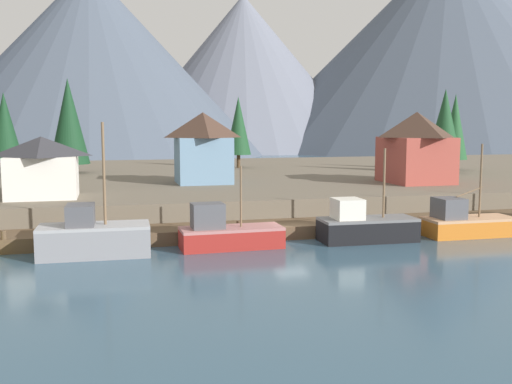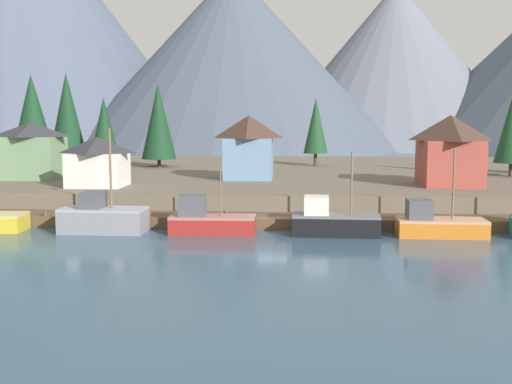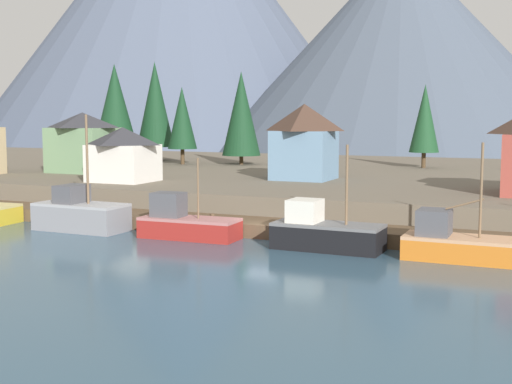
{
  "view_description": "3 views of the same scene",
  "coord_description": "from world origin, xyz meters",
  "views": [
    {
      "loc": [
        -13.12,
        -41.06,
        8.67
      ],
      "look_at": [
        -1.97,
        3.17,
        3.31
      ],
      "focal_mm": 41.23,
      "sensor_mm": 36.0,
      "label": 1
    },
    {
      "loc": [
        2.43,
        -53.47,
        9.84
      ],
      "look_at": [
        -1.49,
        1.44,
        3.14
      ],
      "focal_mm": 44.57,
      "sensor_mm": 36.0,
      "label": 2
    },
    {
      "loc": [
        18.45,
        -43.86,
        8.68
      ],
      "look_at": [
        -1.08,
        1.42,
        3.17
      ],
      "focal_mm": 48.29,
      "sensor_mm": 36.0,
      "label": 3
    }
  ],
  "objects": [
    {
      "name": "house_blue",
      "position": [
        -3.59,
        18.98,
        6.22
      ],
      "size": [
        5.7,
        5.49,
        7.28
      ],
      "color": "#6689A8",
      "rests_on": "shoreline_bank"
    },
    {
      "name": "fishing_boat_red",
      "position": [
        -5.24,
        -1.56,
        1.05
      ],
      "size": [
        7.17,
        2.83,
        5.73
      ],
      "rotation": [
        0.0,
        0.0,
        0.03
      ],
      "color": "maroon",
      "rests_on": "ground_plane"
    },
    {
      "name": "conifer_near_left",
      "position": [
        -34.87,
        32.73,
        9.88
      ],
      "size": [
        5.75,
        5.75,
        12.93
      ],
      "color": "#4C3823",
      "rests_on": "shoreline_bank"
    },
    {
      "name": "conifer_near_right",
      "position": [
        -31.77,
        37.71,
        10.16
      ],
      "size": [
        5.09,
        5.09,
        13.45
      ],
      "color": "#4C3823",
      "rests_on": "shoreline_bank"
    },
    {
      "name": "mountain_west_peak",
      "position": [
        -88.94,
        144.88,
        41.72
      ],
      "size": [
        125.37,
        125.37,
        83.43
      ],
      "primitive_type": "cone",
      "color": "#4C566B",
      "rests_on": "ground_plane"
    },
    {
      "name": "fishing_boat_black",
      "position": [
        5.08,
        -1.65,
        1.12
      ],
      "size": [
        7.17,
        3.02,
        6.84
      ],
      "rotation": [
        0.0,
        0.0,
        -0.03
      ],
      "color": "black",
      "rests_on": "ground_plane"
    },
    {
      "name": "ground_plane",
      "position": [
        0.0,
        20.0,
        -0.5
      ],
      "size": [
        400.0,
        400.0,
        1.0
      ],
      "primitive_type": "cube",
      "color": "#335166"
    },
    {
      "name": "fishing_boat_orange",
      "position": [
        13.52,
        -1.62,
        1.01
      ],
      "size": [
        7.12,
        2.96,
        7.1
      ],
      "rotation": [
        0.0,
        0.0,
        -0.01
      ],
      "color": "#CC6B1E",
      "rests_on": "ground_plane"
    },
    {
      "name": "conifer_mid_left",
      "position": [
        4.48,
        38.69,
        8.3
      ],
      "size": [
        3.48,
        3.48,
        9.81
      ],
      "color": "#4C3823",
      "rests_on": "shoreline_bank"
    },
    {
      "name": "mountain_central_peak",
      "position": [
        -16.8,
        127.04,
        25.06
      ],
      "size": [
        93.52,
        93.52,
        50.13
      ],
      "primitive_type": "cone",
      "color": "#475160",
      "rests_on": "ground_plane"
    },
    {
      "name": "house_white",
      "position": [
        -18.45,
        10.29,
        5.1
      ],
      "size": [
        5.84,
        5.1,
        5.08
      ],
      "color": "silver",
      "rests_on": "shoreline_bank"
    },
    {
      "name": "dock",
      "position": [
        0.0,
        1.99,
        0.5
      ],
      "size": [
        80.0,
        4.0,
        1.6
      ],
      "color": "brown",
      "rests_on": "ground_plane"
    },
    {
      "name": "conifer_back_right",
      "position": [
        -24.67,
        32.55,
        8.34
      ],
      "size": [
        3.71,
        3.71,
        9.74
      ],
      "color": "#4C3823",
      "rests_on": "shoreline_bank"
    },
    {
      "name": "shoreline_bank",
      "position": [
        0.0,
        32.0,
        1.25
      ],
      "size": [
        400.0,
        56.0,
        2.5
      ],
      "primitive_type": "cube",
      "color": "#665B4C",
      "rests_on": "ground_plane"
    },
    {
      "name": "fishing_boat_grey",
      "position": [
        -14.22,
        -1.79,
        1.25
      ],
      "size": [
        7.18,
        3.27,
        8.74
      ],
      "rotation": [
        0.0,
        0.0,
        -0.03
      ],
      "color": "gray",
      "rests_on": "ground_plane"
    },
    {
      "name": "conifer_centre",
      "position": [
        -17.71,
        35.28,
        8.9
      ],
      "size": [
        4.86,
        4.86,
        11.67
      ],
      "color": "#4C3823",
      "rests_on": "shoreline_bank"
    },
    {
      "name": "house_green",
      "position": [
        -28.48,
        17.43,
        5.81
      ],
      "size": [
        6.87,
        5.6,
        6.49
      ],
      "color": "#6B8E66",
      "rests_on": "shoreline_bank"
    }
  ]
}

